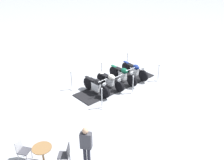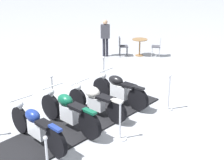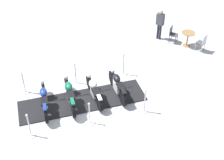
# 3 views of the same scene
# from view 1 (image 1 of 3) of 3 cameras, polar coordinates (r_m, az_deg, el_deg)

# --- Properties ---
(ground_plane) EXTENTS (80.00, 80.00, 0.00)m
(ground_plane) POSITION_cam_1_polar(r_m,az_deg,el_deg) (14.83, 1.01, -1.12)
(ground_plane) COLOR #A8AAB2
(display_platform) EXTENTS (5.07, 4.30, 0.04)m
(display_platform) POSITION_cam_1_polar(r_m,az_deg,el_deg) (14.82, 1.01, -1.05)
(display_platform) COLOR black
(display_platform) RESTS_ON ground_plane
(motorcycle_black) EXTENTS (1.38, 1.71, 0.98)m
(motorcycle_black) POSITION_cam_1_polar(r_m,az_deg,el_deg) (13.70, -3.54, -1.31)
(motorcycle_black) COLOR black
(motorcycle_black) RESTS_ON display_platform
(motorcycle_cream) EXTENTS (1.42, 1.69, 0.90)m
(motorcycle_cream) POSITION_cam_1_polar(r_m,az_deg,el_deg) (14.28, -0.37, -0.08)
(motorcycle_cream) COLOR black
(motorcycle_cream) RESTS_ON display_platform
(motorcycle_forest) EXTENTS (1.42, 1.92, 1.04)m
(motorcycle_forest) POSITION_cam_1_polar(r_m,az_deg,el_deg) (14.90, 2.51, 1.27)
(motorcycle_forest) COLOR black
(motorcycle_forest) RESTS_ON display_platform
(motorcycle_navy) EXTENTS (1.32, 1.94, 1.02)m
(motorcycle_navy) POSITION_cam_1_polar(r_m,az_deg,el_deg) (15.57, 5.18, 2.26)
(motorcycle_navy) COLOR black
(motorcycle_navy) RESTS_ON display_platform
(stanchion_left_mid) EXTENTS (0.35, 0.35, 1.03)m
(stanchion_left_mid) POSITION_cam_1_polar(r_m,az_deg,el_deg) (15.57, -2.30, 1.54)
(stanchion_left_mid) COLOR silver
(stanchion_left_mid) RESTS_ON ground_plane
(stanchion_left_front) EXTENTS (0.28, 0.28, 1.12)m
(stanchion_left_front) POSITION_cam_1_polar(r_m,az_deg,el_deg) (14.34, -9.11, -0.67)
(stanchion_left_front) COLOR silver
(stanchion_left_front) RESTS_ON ground_plane
(stanchion_left_rear) EXTENTS (0.36, 0.36, 1.07)m
(stanchion_left_rear) POSITION_cam_1_polar(r_m,az_deg,el_deg) (16.96, 3.45, 3.72)
(stanchion_left_rear) COLOR silver
(stanchion_left_rear) RESTS_ON ground_plane
(stanchion_right_mid) EXTENTS (0.30, 0.30, 1.08)m
(stanchion_right_mid) POSITION_cam_1_polar(r_m,az_deg,el_deg) (13.85, 4.75, -1.62)
(stanchion_right_mid) COLOR silver
(stanchion_right_mid) RESTS_ON ground_plane
(stanchion_right_front) EXTENTS (0.33, 0.33, 1.14)m
(stanchion_right_front) POSITION_cam_1_polar(r_m,az_deg,el_deg) (12.51, -2.30, -4.89)
(stanchion_right_front) COLOR silver
(stanchion_right_front) RESTS_ON ground_plane
(stanchion_right_rear) EXTENTS (0.35, 0.35, 1.08)m
(stanchion_right_rear) POSITION_cam_1_polar(r_m,az_deg,el_deg) (15.42, 10.43, 0.91)
(stanchion_right_rear) COLOR silver
(stanchion_right_rear) RESTS_ON ground_plane
(cafe_table) EXTENTS (0.70, 0.70, 0.78)m
(cafe_table) POSITION_cam_1_polar(r_m,az_deg,el_deg) (9.66, -15.47, -15.43)
(cafe_table) COLOR olive
(cafe_table) RESTS_ON ground_plane
(cafe_chair_near_table) EXTENTS (0.51, 0.51, 0.94)m
(cafe_chair_near_table) POSITION_cam_1_polar(r_m,az_deg,el_deg) (10.06, -19.70, -14.51)
(cafe_chair_near_table) COLOR #B7B7BC
(cafe_chair_near_table) RESTS_ON ground_plane
(cafe_chair_across_table) EXTENTS (0.45, 0.45, 0.89)m
(cafe_chair_across_table) POSITION_cam_1_polar(r_m,az_deg,el_deg) (9.50, -10.49, -16.14)
(cafe_chair_across_table) COLOR #2D2D33
(cafe_chair_across_table) RESTS_ON ground_plane
(bystander_person) EXTENTS (0.44, 0.32, 1.70)m
(bystander_person) POSITION_cam_1_polar(r_m,az_deg,el_deg) (9.04, -5.87, -14.18)
(bystander_person) COLOR #23232D
(bystander_person) RESTS_ON ground_plane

